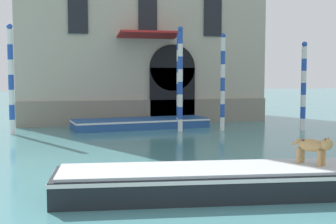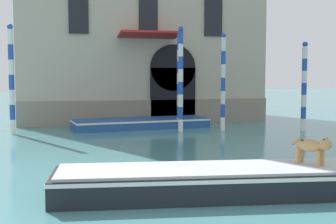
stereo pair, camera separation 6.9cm
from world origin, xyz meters
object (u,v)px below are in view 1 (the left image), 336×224
object	(u,v)px
dog_on_deck	(314,146)
mooring_pole_2	(223,82)
mooring_pole_3	(304,86)
boat_moored_near_palazzo	(140,123)
mooring_pole_0	(179,81)
boat_foreground	(226,180)
mooring_pole_4	(11,79)
mooring_pole_1	(180,79)

from	to	relation	value
dog_on_deck	mooring_pole_2	xyz separation A→B (m)	(1.93, 10.68, 1.15)
dog_on_deck	mooring_pole_3	xyz separation A→B (m)	(5.42, 9.77, 0.97)
boat_moored_near_palazzo	mooring_pole_0	size ratio (longest dim) A/B	1.47
dog_on_deck	mooring_pole_0	xyz separation A→B (m)	(0.24, 11.81, 1.19)
mooring_pole_0	dog_on_deck	bearing A→B (deg)	-91.16
dog_on_deck	mooring_pole_3	world-z (taller)	mooring_pole_3
boat_foreground	mooring_pole_4	bearing A→B (deg)	122.16
boat_foreground	mooring_pole_1	size ratio (longest dim) A/B	1.63
boat_moored_near_palazzo	mooring_pole_4	world-z (taller)	mooring_pole_4
dog_on_deck	mooring_pole_4	size ratio (longest dim) A/B	0.19
mooring_pole_1	mooring_pole_4	size ratio (longest dim) A/B	1.00
boat_foreground	dog_on_deck	world-z (taller)	dog_on_deck
boat_foreground	dog_on_deck	distance (m)	2.08
dog_on_deck	boat_moored_near_palazzo	distance (m)	12.53
mooring_pole_4	mooring_pole_1	bearing A→B (deg)	-6.91
boat_moored_near_palazzo	mooring_pole_1	distance (m)	3.08
mooring_pole_2	dog_on_deck	bearing A→B (deg)	-100.26
dog_on_deck	boat_moored_near_palazzo	world-z (taller)	dog_on_deck
dog_on_deck	mooring_pole_0	size ratio (longest dim) A/B	0.20
boat_foreground	mooring_pole_4	world-z (taller)	mooring_pole_4
boat_foreground	mooring_pole_3	world-z (taller)	mooring_pole_3
boat_foreground	mooring_pole_3	bearing A→B (deg)	59.66
mooring_pole_3	mooring_pole_0	bearing A→B (deg)	158.50
mooring_pole_0	mooring_pole_3	bearing A→B (deg)	-21.50
boat_foreground	mooring_pole_4	distance (m)	12.56
boat_moored_near_palazzo	mooring_pole_2	world-z (taller)	mooring_pole_2
boat_foreground	mooring_pole_2	bearing A→B (deg)	77.04
dog_on_deck	boat_moored_near_palazzo	bearing A→B (deg)	155.54
boat_foreground	dog_on_deck	size ratio (longest dim) A/B	8.69
boat_moored_near_palazzo	mooring_pole_3	bearing A→B (deg)	-26.82
mooring_pole_0	mooring_pole_4	xyz separation A→B (m)	(-7.36, -0.28, 0.11)
mooring_pole_0	boat_moored_near_palazzo	bearing A→B (deg)	160.57
boat_foreground	boat_moored_near_palazzo	xyz separation A→B (m)	(0.46, 12.15, -0.09)
boat_foreground	mooring_pole_2	world-z (taller)	mooring_pole_2
boat_foreground	mooring_pole_3	distance (m)	12.14
mooring_pole_2	mooring_pole_4	distance (m)	9.10
boat_moored_near_palazzo	mooring_pole_3	size ratio (longest dim) A/B	1.63
mooring_pole_0	mooring_pole_2	size ratio (longest dim) A/B	1.01
boat_moored_near_palazzo	mooring_pole_2	size ratio (longest dim) A/B	1.49
boat_foreground	boat_moored_near_palazzo	bearing A→B (deg)	95.29
boat_moored_near_palazzo	mooring_pole_4	size ratio (longest dim) A/B	1.40
mooring_pole_1	mooring_pole_2	world-z (taller)	mooring_pole_1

